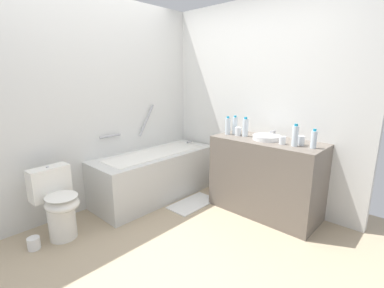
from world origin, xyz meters
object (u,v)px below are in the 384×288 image
Objects in this scene: drinking_glass_2 at (238,131)px; drinking_glass_0 at (301,141)px; bath_mat at (193,203)px; bathtub at (156,173)px; toilet_paper_roll at (34,243)px; water_bottle_0 at (314,139)px; water_bottle_3 at (245,127)px; drinking_glass_1 at (282,140)px; water_bottle_1 at (235,126)px; water_bottle_4 at (228,126)px; sink_faucet at (274,134)px; water_bottle_2 at (295,136)px; sink_basin at (266,138)px; toilet at (58,204)px.

drinking_glass_0 is at bearing -86.54° from drinking_glass_2.
drinking_glass_0 reaches higher than bath_mat.
bathtub is 14.31× the size of toilet_paper_roll.
water_bottle_0 is (0.55, -1.78, 0.65)m from bathtub.
water_bottle_3 is 0.36× the size of bath_mat.
water_bottle_3 is at bearing -23.28° from toilet_paper_roll.
water_bottle_0 is 2.37× the size of drinking_glass_1.
water_bottle_1 reaches higher than water_bottle_4.
sink_faucet is 0.43m from water_bottle_2.
water_bottle_3 is 1.03× the size of water_bottle_4.
water_bottle_4 is at bearing 91.08° from water_bottle_0.
water_bottle_2 is 2.71m from toilet_paper_roll.
water_bottle_1 is 1.04× the size of water_bottle_4.
bathtub reaches higher than water_bottle_0.
water_bottle_2 is (-0.09, -0.79, -0.00)m from water_bottle_1.
bathtub is at bearing 108.54° from drinking_glass_1.
bathtub is at bearing 107.31° from water_bottle_2.
drinking_glass_1 is (-0.03, -0.72, -0.06)m from water_bottle_4.
toilet_paper_roll is at bearing 150.65° from sink_basin.
bathtub is at bearing 120.03° from water_bottle_3.
water_bottle_2 is 1.50m from bath_mat.
drinking_glass_1 is 1.36m from bath_mat.
water_bottle_0 is 1.62m from bath_mat.
bathtub is at bearing 120.66° from sink_faucet.
drinking_glass_1 is (-0.05, 0.30, -0.05)m from water_bottle_0.
water_bottle_3 is 1.97× the size of toilet_paper_roll.
water_bottle_2 is (1.77, -1.56, 0.63)m from toilet.
bathtub is 16.48× the size of drinking_glass_2.
bathtub reaches higher than water_bottle_4.
drinking_glass_2 is (-0.03, 0.08, -0.06)m from water_bottle_3.
water_bottle_2 reaches higher than toilet.
bath_mat is at bearing 107.44° from water_bottle_0.
drinking_glass_2 is (1.81, -0.86, 0.57)m from toilet.
water_bottle_3 is 0.23m from water_bottle_4.
water_bottle_2 is 2.40× the size of drinking_glass_0.
toilet is 1.54m from bath_mat.
water_bottle_0 is at bearing -80.77° from drinking_glass_1.
drinking_glass_0 is at bearing -85.97° from water_bottle_4.
sink_basin is 1.37× the size of water_bottle_4.
bathtub is at bearing 114.24° from sink_basin.
toilet_paper_roll reaches higher than bath_mat.
water_bottle_4 reaches higher than drinking_glass_2.
water_bottle_0 is (1.82, -1.73, 0.61)m from toilet.
water_bottle_0 is at bearing -75.63° from water_bottle_2.
bath_mat is at bearing -14.88° from toilet_paper_roll.
sink_faucet is 0.67× the size of water_bottle_3.
water_bottle_2 is at bearing 104.37° from water_bottle_0.
drinking_glass_2 is (-0.03, 0.36, 0.02)m from sink_basin.
bathtub is at bearing 125.52° from water_bottle_1.
water_bottle_1 reaches higher than drinking_glass_2.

